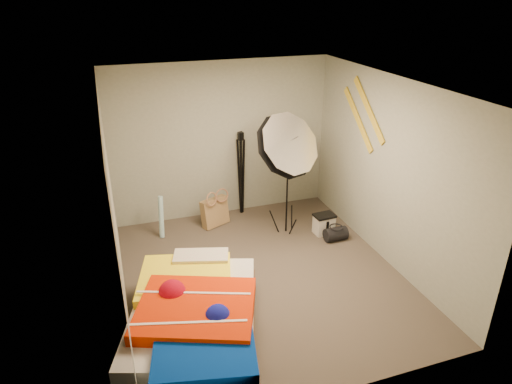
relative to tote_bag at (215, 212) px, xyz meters
name	(u,v)px	position (x,y,z in m)	size (l,w,h in m)	color
floor	(263,276)	(0.26, -1.59, -0.23)	(4.00, 4.00, 0.00)	#50453B
ceiling	(265,86)	(0.26, -1.59, 2.27)	(4.00, 4.00, 0.00)	silver
wall_back	(222,141)	(0.26, 0.41, 1.02)	(3.50, 3.50, 0.00)	#9B9F90
wall_front	(345,284)	(0.26, -3.59, 1.02)	(3.50, 3.50, 0.00)	#9B9F90
wall_left	(114,211)	(-1.49, -1.59, 1.02)	(4.00, 4.00, 0.00)	#9B9F90
wall_right	(389,173)	(2.01, -1.59, 1.02)	(4.00, 4.00, 0.00)	#9B9F90
tote_bag	(215,212)	(0.00, 0.00, 0.00)	(0.45, 0.14, 0.45)	tan
wrapping_roll	(161,217)	(-0.85, -0.08, 0.10)	(0.07, 0.07, 0.64)	#61B8C8
camera_case	(324,225)	(1.52, -0.80, -0.08)	(0.29, 0.21, 0.29)	silver
duffel_bag	(336,234)	(1.60, -1.05, -0.12)	(0.21, 0.21, 0.34)	black
wall_stripe_upper	(369,110)	(1.99, -0.99, 1.72)	(0.02, 1.10, 0.10)	gold
wall_stripe_lower	(358,119)	(1.99, -0.74, 1.52)	(0.02, 1.10, 0.10)	gold
bed	(195,316)	(-0.82, -2.42, 0.05)	(1.83, 2.28, 0.55)	#4C3627
photo_umbrella	(285,147)	(0.87, -0.72, 1.23)	(1.08, 0.92, 2.02)	black
camera_tripod	(241,168)	(0.53, 0.28, 0.58)	(0.09, 0.09, 1.41)	black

